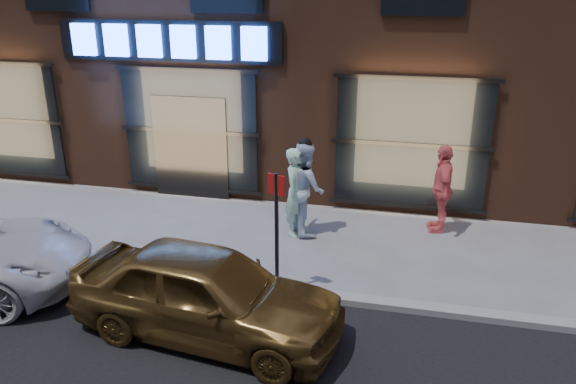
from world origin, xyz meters
name	(u,v)px	position (x,y,z in m)	size (l,w,h in m)	color
ground	(110,274)	(0.00, 0.00, 0.00)	(90.00, 90.00, 0.00)	slate
curb	(110,271)	(0.00, 0.00, 0.06)	(60.00, 0.25, 0.12)	gray
man_bowtie	(297,192)	(2.85, 2.39, 0.90)	(0.66, 0.43, 1.81)	#B3EBC3
man_cap	(305,188)	(2.98, 2.54, 0.95)	(0.92, 0.72, 1.90)	silver
passerby	(442,188)	(5.68, 3.23, 0.91)	(1.07, 0.45, 1.83)	#F36664
gold_sedan	(206,293)	(2.33, -1.28, 0.68)	(1.60, 3.98, 1.36)	brown
sign_post	(277,222)	(3.02, 0.10, 1.25)	(0.32, 0.15, 2.07)	#262628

